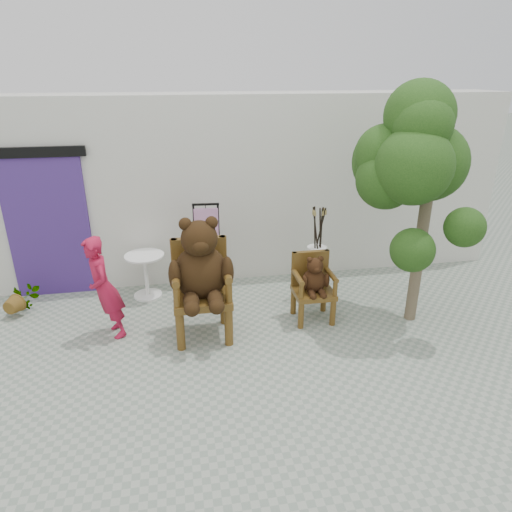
# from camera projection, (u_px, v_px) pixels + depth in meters

# --- Properties ---
(ground_plane) EXTENTS (60.00, 60.00, 0.00)m
(ground_plane) POSITION_uv_depth(u_px,v_px,m) (276.00, 368.00, 5.52)
(ground_plane) COLOR gray
(ground_plane) RESTS_ON ground
(back_wall) EXTENTS (9.00, 1.00, 3.00)m
(back_wall) POSITION_uv_depth(u_px,v_px,m) (238.00, 186.00, 7.77)
(back_wall) COLOR silver
(back_wall) RESTS_ON ground
(doorway) EXTENTS (1.40, 0.11, 2.33)m
(doorway) POSITION_uv_depth(u_px,v_px,m) (48.00, 224.00, 6.93)
(doorway) COLOR #422673
(doorway) RESTS_ON ground
(chair_big) EXTENTS (0.82, 0.88, 1.67)m
(chair_big) POSITION_uv_depth(u_px,v_px,m) (201.00, 272.00, 5.85)
(chair_big) COLOR #49300F
(chair_big) RESTS_ON ground
(chair_small) EXTENTS (0.55, 0.52, 0.97)m
(chair_small) POSITION_uv_depth(u_px,v_px,m) (313.00, 281.00, 6.40)
(chair_small) COLOR #49300F
(chair_small) RESTS_ON ground
(person) EXTENTS (0.50, 0.60, 1.42)m
(person) POSITION_uv_depth(u_px,v_px,m) (104.00, 288.00, 5.91)
(person) COLOR #A71435
(person) RESTS_ON ground
(cafe_table) EXTENTS (0.60, 0.60, 0.70)m
(cafe_table) POSITION_uv_depth(u_px,v_px,m) (146.00, 271.00, 7.09)
(cafe_table) COLOR white
(cafe_table) RESTS_ON ground
(display_stand) EXTENTS (0.48, 0.38, 1.51)m
(display_stand) POSITION_uv_depth(u_px,v_px,m) (208.00, 261.00, 7.06)
(display_stand) COLOR black
(display_stand) RESTS_ON ground
(stool_bucket) EXTENTS (0.32, 0.32, 1.45)m
(stool_bucket) POSITION_uv_depth(u_px,v_px,m) (317.00, 257.00, 7.06)
(stool_bucket) COLOR white
(stool_bucket) RESTS_ON ground
(tree) EXTENTS (1.49, 1.82, 3.25)m
(tree) POSITION_uv_depth(u_px,v_px,m) (409.00, 160.00, 5.83)
(tree) COLOR #4E412E
(tree) RESTS_ON ground
(potted_plant) EXTENTS (0.53, 0.50, 0.47)m
(potted_plant) POSITION_uv_depth(u_px,v_px,m) (20.00, 299.00, 6.67)
(potted_plant) COLOR black
(potted_plant) RESTS_ON ground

